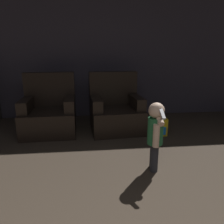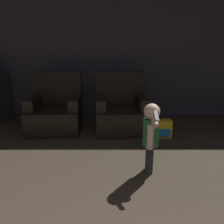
% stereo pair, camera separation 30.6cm
% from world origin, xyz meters
% --- Properties ---
extents(wall_back, '(8.40, 0.05, 2.60)m').
position_xyz_m(wall_back, '(0.00, 4.50, 1.30)').
color(wall_back, '#3D3842').
rests_on(wall_back, ground_plane).
extents(armchair_left, '(0.89, 0.83, 1.00)m').
position_xyz_m(armchair_left, '(-0.89, 3.58, 0.33)').
color(armchair_left, black).
rests_on(armchair_left, ground_plane).
extents(armchair_right, '(0.92, 0.87, 1.00)m').
position_xyz_m(armchair_right, '(0.24, 3.58, 0.33)').
color(armchair_right, black).
rests_on(armchair_right, ground_plane).
extents(person_toddler, '(0.18, 0.32, 0.81)m').
position_xyz_m(person_toddler, '(0.52, 2.15, 0.48)').
color(person_toddler, '#28282D').
rests_on(person_toddler, ground_plane).
extents(toy_backpack, '(0.25, 0.18, 0.29)m').
position_xyz_m(toy_backpack, '(0.92, 3.20, 0.14)').
color(toy_backpack, yellow).
rests_on(toy_backpack, ground_plane).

